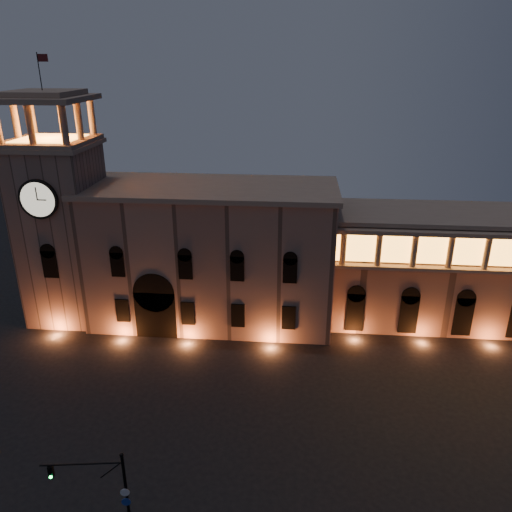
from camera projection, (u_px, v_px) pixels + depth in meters
name	position (u px, v px, depth m)	size (l,w,h in m)	color
ground	(195.00, 432.00, 45.61)	(160.00, 160.00, 0.00)	black
government_building	(211.00, 254.00, 62.78)	(30.80, 12.80, 17.60)	#8D6B5C
clock_tower	(63.00, 224.00, 62.04)	(9.80, 9.80, 32.40)	#8D6B5C
colonnade_wing	(483.00, 268.00, 62.34)	(40.60, 11.50, 14.50)	#876656
traffic_light	(113.00, 496.00, 33.98)	(5.65, 1.18, 7.80)	black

